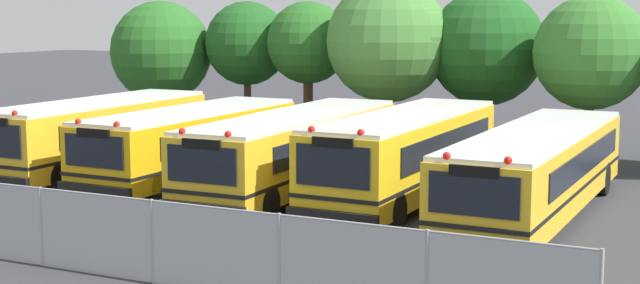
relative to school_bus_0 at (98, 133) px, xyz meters
name	(u,v)px	position (x,y,z in m)	size (l,w,h in m)	color
ground_plane	(295,192)	(7.49, 0.16, -1.40)	(160.00, 160.00, 0.00)	#38383D
school_bus_0	(98,133)	(0.00, 0.00, 0.00)	(2.59, 9.56, 2.65)	yellow
school_bus_1	(191,142)	(3.73, 0.07, -0.07)	(2.74, 9.55, 2.51)	yellow
school_bus_2	(295,149)	(7.60, -0.04, -0.04)	(2.74, 10.88, 2.57)	yellow
school_bus_3	(406,154)	(11.10, 0.15, 0.04)	(2.56, 9.93, 2.73)	yellow
school_bus_4	(537,169)	(14.97, -0.12, -0.07)	(2.65, 11.67, 2.50)	yellow
tree_0	(160,51)	(-3.88, 9.00, 2.39)	(4.49, 4.49, 6.00)	#4C3823
tree_1	(248,45)	(0.04, 9.98, 2.69)	(3.64, 3.64, 5.97)	#4C3823
tree_2	(312,43)	(3.28, 9.73, 2.84)	(3.59, 3.44, 5.96)	#4C3823
tree_3	(392,40)	(7.17, 8.94, 3.03)	(4.84, 4.84, 6.80)	#4C3823
tree_4	(485,45)	(10.48, 10.39, 2.82)	(4.52, 4.52, 6.40)	#4C3823
tree_5	(590,51)	(14.72, 8.73, 2.75)	(4.05, 4.05, 6.11)	#4C3823
chainlink_fence	(95,232)	(7.87, -9.62, -0.48)	(20.60, 0.07, 1.76)	#9EA0A3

